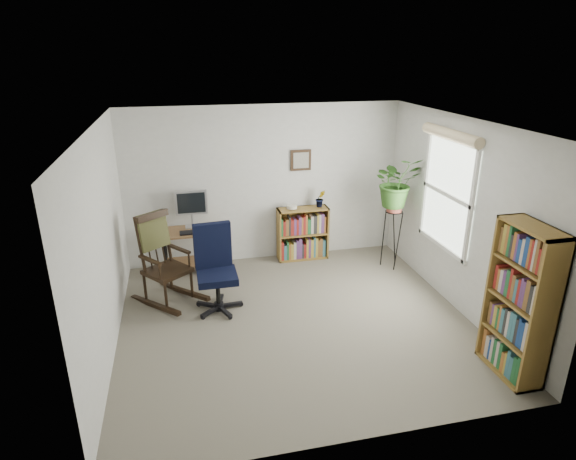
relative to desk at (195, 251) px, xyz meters
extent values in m
cube|color=slate|center=(1.12, -1.70, -0.33)|extent=(4.20, 4.00, 0.00)
cube|color=silver|center=(1.12, -1.70, 2.07)|extent=(4.20, 4.00, 0.00)
cube|color=silver|center=(1.12, 0.30, 0.87)|extent=(4.20, 0.00, 2.40)
cube|color=silver|center=(1.12, -3.70, 0.87)|extent=(4.20, 0.00, 2.40)
cube|color=silver|center=(-0.98, -1.70, 0.87)|extent=(0.00, 4.00, 2.40)
cube|color=silver|center=(3.22, -1.70, 0.87)|extent=(0.00, 4.00, 2.40)
cube|color=black|center=(0.00, -0.12, 0.34)|extent=(0.40, 0.15, 0.02)
imported|color=#305D20|center=(2.92, -0.48, 1.36)|extent=(1.69, 1.88, 1.46)
imported|color=#305D20|center=(1.96, 0.13, 0.56)|extent=(0.13, 0.24, 0.11)
camera|label=1|loc=(-0.12, -6.70, 2.82)|focal=30.00mm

